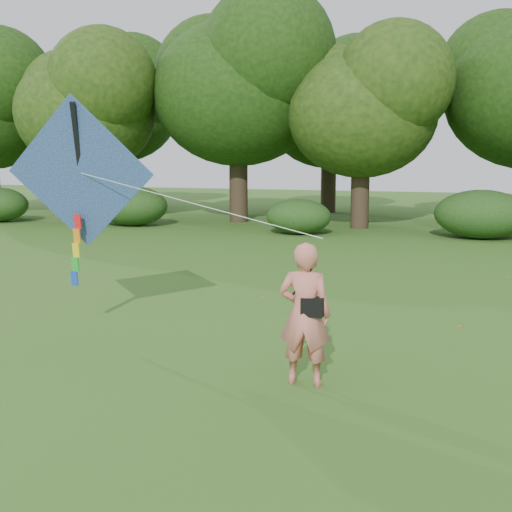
% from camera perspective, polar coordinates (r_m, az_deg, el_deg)
% --- Properties ---
extents(ground, '(100.00, 100.00, 0.00)m').
position_cam_1_polar(ground, '(8.99, 0.81, -11.66)').
color(ground, '#265114').
rests_on(ground, ground).
extents(man_kite_flyer, '(0.76, 0.52, 2.00)m').
position_cam_1_polar(man_kite_flyer, '(8.88, 4.35, -5.18)').
color(man_kite_flyer, '#D77465').
rests_on(man_kite_flyer, ground).
extents(crossbody_bag, '(0.43, 0.20, 0.75)m').
position_cam_1_polar(crossbody_bag, '(8.79, 5.05, -4.45)').
color(crossbody_bag, black).
rests_on(crossbody_bag, ground).
extents(flying_kite, '(6.02, 1.88, 3.36)m').
position_cam_1_polar(flying_kite, '(11.71, -15.36, 6.96)').
color(flying_kite, '#263DA4').
rests_on(flying_kite, ground).
extents(tree_line, '(54.70, 15.30, 9.48)m').
position_cam_1_polar(tree_line, '(31.01, 17.20, 13.06)').
color(tree_line, '#3A2D1E').
rests_on(tree_line, ground).
extents(shrub_band, '(39.15, 3.22, 1.88)m').
position_cam_1_polar(shrub_band, '(25.93, 11.13, 3.66)').
color(shrub_band, '#264919').
rests_on(shrub_band, ground).
extents(fallen_leaves, '(8.50, 15.37, 0.01)m').
position_cam_1_polar(fallen_leaves, '(14.06, 4.76, -4.06)').
color(fallen_leaves, olive).
rests_on(fallen_leaves, ground).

